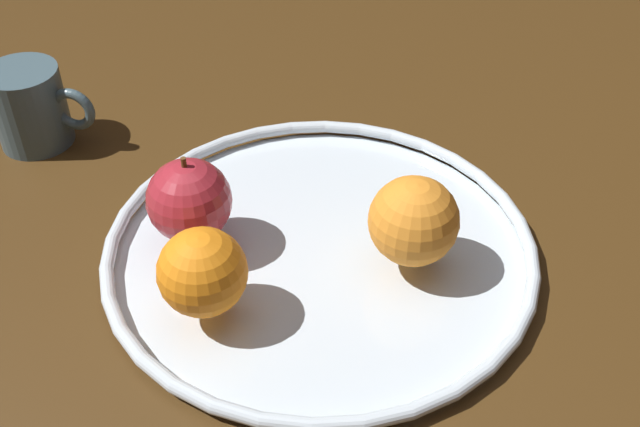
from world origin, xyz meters
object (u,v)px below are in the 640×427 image
(apple, at_px, (189,200))
(ambient_mug, at_px, (31,107))
(fruit_bowl, at_px, (320,248))
(orange_back_left, at_px, (413,222))
(orange_center, at_px, (202,272))

(apple, distance_m, ambient_mug, 0.24)
(fruit_bowl, height_order, orange_back_left, orange_back_left)
(apple, bearing_deg, ambient_mug, 151.23)
(fruit_bowl, relative_size, apple, 4.65)
(orange_back_left, relative_size, orange_center, 1.07)
(orange_center, xyz_separation_m, ambient_mug, (-0.25, 0.19, -0.01))
(apple, distance_m, orange_back_left, 0.19)
(orange_back_left, height_order, orange_center, orange_back_left)
(apple, relative_size, orange_center, 1.15)
(fruit_bowl, distance_m, orange_back_left, 0.09)
(orange_back_left, bearing_deg, ambient_mug, 165.56)
(fruit_bowl, relative_size, orange_back_left, 5.00)
(fruit_bowl, distance_m, ambient_mug, 0.34)
(apple, bearing_deg, orange_center, -63.04)
(fruit_bowl, relative_size, ambient_mug, 3.42)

